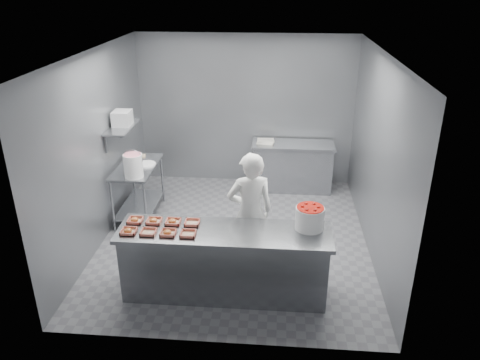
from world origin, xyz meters
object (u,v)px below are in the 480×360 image
at_px(tray_2, 168,233).
at_px(tray_4, 135,220).
at_px(tray_1, 148,232).
at_px(worker, 250,213).
at_px(tray_6, 173,222).
at_px(glaze_bucket, 133,165).
at_px(tray_0, 128,231).
at_px(strawberry_tub, 310,217).
at_px(back_counter, 292,166).
at_px(tray_7, 192,223).
at_px(prep_table, 138,183).
at_px(tray_5, 154,221).
at_px(appliance, 122,118).
at_px(tray_3, 188,234).
at_px(service_counter, 225,262).

bearing_deg(tray_2, tray_4, 150.43).
height_order(tray_1, worker, worker).
height_order(tray_6, worker, worker).
height_order(tray_1, glaze_bucket, glaze_bucket).
relative_size(tray_0, strawberry_tub, 0.54).
xyz_separation_m(back_counter, tray_7, (-1.32, -3.11, 0.47)).
distance_m(back_counter, glaze_bucket, 3.07).
bearing_deg(tray_2, prep_table, 115.40).
xyz_separation_m(tray_7, worker, (0.69, 0.46, -0.08)).
height_order(prep_table, tray_4, tray_4).
height_order(tray_0, worker, worker).
bearing_deg(tray_1, tray_0, -180.00).
bearing_deg(back_counter, prep_table, -152.99).
bearing_deg(tray_4, tray_6, 0.00).
bearing_deg(tray_1, glaze_bucket, 111.75).
bearing_deg(strawberry_tub, back_counter, 92.29).
distance_m(tray_1, strawberry_tub, 1.95).
relative_size(tray_2, tray_5, 1.00).
height_order(tray_6, glaze_bucket, glaze_bucket).
xyz_separation_m(tray_4, glaze_bucket, (-0.42, 1.38, 0.17)).
relative_size(tray_0, appliance, 0.61).
distance_m(tray_0, tray_5, 0.36).
relative_size(tray_2, tray_6, 1.00).
bearing_deg(strawberry_tub, tray_2, -170.35).
relative_size(tray_3, tray_5, 1.00).
xyz_separation_m(tray_7, glaze_bucket, (-1.14, 1.38, 0.17)).
height_order(prep_table, strawberry_tub, strawberry_tub).
xyz_separation_m(tray_0, tray_7, (0.72, 0.27, -0.00)).
height_order(tray_2, tray_4, same).
xyz_separation_m(back_counter, tray_4, (-2.04, -3.11, 0.47)).
relative_size(tray_2, tray_3, 1.00).
bearing_deg(tray_6, glaze_bucket, 122.98).
distance_m(tray_0, tray_7, 0.77).
distance_m(tray_0, appliance, 2.37).
relative_size(tray_1, worker, 0.11).
bearing_deg(prep_table, glaze_bucket, -77.78).
relative_size(service_counter, tray_3, 13.88).
distance_m(tray_2, tray_7, 0.37).
xyz_separation_m(service_counter, worker, (0.28, 0.60, 0.39)).
distance_m(tray_4, strawberry_tub, 2.17).
bearing_deg(tray_2, appliance, 118.51).
bearing_deg(glaze_bucket, tray_3, -55.43).
bearing_deg(tray_7, tray_3, -90.00).
bearing_deg(appliance, tray_3, -57.72).
relative_size(back_counter, tray_7, 8.01).
xyz_separation_m(tray_4, strawberry_tub, (2.16, 0.01, 0.13)).
xyz_separation_m(tray_3, glaze_bucket, (-1.14, 1.66, 0.17)).
relative_size(tray_1, tray_5, 1.00).
xyz_separation_m(prep_table, tray_5, (0.75, -1.81, 0.33)).
relative_size(tray_1, tray_3, 1.00).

